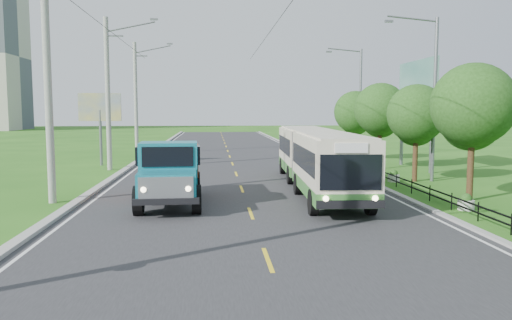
{
  "coord_description": "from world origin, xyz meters",
  "views": [
    {
      "loc": [
        -1.41,
        -12.77,
        3.93
      ],
      "look_at": [
        0.35,
        7.73,
        1.9
      ],
      "focal_mm": 35.0,
      "sensor_mm": 36.0,
      "label": 1
    }
  ],
  "objects": [
    {
      "name": "ground",
      "position": [
        0.0,
        0.0,
        0.0
      ],
      "size": [
        240.0,
        240.0,
        0.0
      ],
      "primitive_type": "plane",
      "color": "#235A15",
      "rests_on": "ground"
    },
    {
      "name": "road",
      "position": [
        0.0,
        20.0,
        0.01
      ],
      "size": [
        14.0,
        120.0,
        0.02
      ],
      "primitive_type": "cube",
      "color": "#28282B",
      "rests_on": "ground"
    },
    {
      "name": "curb_left",
      "position": [
        -7.2,
        20.0,
        0.07
      ],
      "size": [
        0.4,
        120.0,
        0.15
      ],
      "primitive_type": "cube",
      "color": "#9E9E99",
      "rests_on": "ground"
    },
    {
      "name": "curb_right",
      "position": [
        7.15,
        20.0,
        0.05
      ],
      "size": [
        0.3,
        120.0,
        0.1
      ],
      "primitive_type": "cube",
      "color": "#9E9E99",
      "rests_on": "ground"
    },
    {
      "name": "edge_line_left",
      "position": [
        -6.65,
        20.0,
        0.02
      ],
      "size": [
        0.12,
        120.0,
        0.0
      ],
      "primitive_type": "cube",
      "color": "silver",
      "rests_on": "road"
    },
    {
      "name": "edge_line_right",
      "position": [
        6.65,
        20.0,
        0.02
      ],
      "size": [
        0.12,
        120.0,
        0.0
      ],
      "primitive_type": "cube",
      "color": "silver",
      "rests_on": "road"
    },
    {
      "name": "centre_dash",
      "position": [
        0.0,
        0.0,
        0.02
      ],
      "size": [
        0.12,
        2.2,
        0.0
      ],
      "primitive_type": "cube",
      "color": "yellow",
      "rests_on": "road"
    },
    {
      "name": "railing_right",
      "position": [
        8.0,
        14.0,
        0.3
      ],
      "size": [
        0.04,
        40.0,
        0.6
      ],
      "primitive_type": "cube",
      "color": "black",
      "rests_on": "ground"
    },
    {
      "name": "pole_near",
      "position": [
        -8.26,
        9.0,
        5.09
      ],
      "size": [
        3.51,
        0.32,
        10.0
      ],
      "color": "gray",
      "rests_on": "ground"
    },
    {
      "name": "pole_mid",
      "position": [
        -8.26,
        21.0,
        5.09
      ],
      "size": [
        3.51,
        0.32,
        10.0
      ],
      "color": "gray",
      "rests_on": "ground"
    },
    {
      "name": "pole_far",
      "position": [
        -8.26,
        33.0,
        5.09
      ],
      "size": [
        3.51,
        0.32,
        10.0
      ],
      "color": "gray",
      "rests_on": "ground"
    },
    {
      "name": "tree_third",
      "position": [
        9.86,
        8.14,
        3.99
      ],
      "size": [
        3.6,
        3.62,
        6.0
      ],
      "color": "#382314",
      "rests_on": "ground"
    },
    {
      "name": "tree_fourth",
      "position": [
        9.86,
        14.14,
        3.59
      ],
      "size": [
        3.24,
        3.31,
        5.4
      ],
      "color": "#382314",
      "rests_on": "ground"
    },
    {
      "name": "tree_fifth",
      "position": [
        9.86,
        20.14,
        3.85
      ],
      "size": [
        3.48,
        3.52,
        5.8
      ],
      "color": "#382314",
      "rests_on": "ground"
    },
    {
      "name": "tree_back",
      "position": [
        9.86,
        26.14,
        3.65
      ],
      "size": [
        3.3,
        3.36,
        5.5
      ],
      "color": "#382314",
      "rests_on": "ground"
    },
    {
      "name": "streetlight_mid",
      "position": [
        10.64,
        14.0,
        4.9
      ],
      "size": [
        3.02,
        0.2,
        9.07
      ],
      "color": "slate",
      "rests_on": "ground"
    },
    {
      "name": "streetlight_far",
      "position": [
        10.64,
        28.0,
        4.9
      ],
      "size": [
        3.02,
        0.2,
        9.07
      ],
      "color": "slate",
      "rests_on": "ground"
    },
    {
      "name": "planter_near",
      "position": [
        8.6,
        6.0,
        0.29
      ],
      "size": [
        0.64,
        0.64,
        0.67
      ],
      "color": "silver",
      "rests_on": "ground"
    },
    {
      "name": "planter_mid",
      "position": [
        8.6,
        14.0,
        0.29
      ],
      "size": [
        0.64,
        0.64,
        0.67
      ],
      "color": "silver",
      "rests_on": "ground"
    },
    {
      "name": "planter_far",
      "position": [
        8.6,
        22.0,
        0.29
      ],
      "size": [
        0.64,
        0.64,
        0.67
      ],
      "color": "silver",
      "rests_on": "ground"
    },
    {
      "name": "billboard_left",
      "position": [
        -9.5,
        24.0,
        3.87
      ],
      "size": [
        3.0,
        0.2,
        5.2
      ],
      "color": "slate",
      "rests_on": "ground"
    },
    {
      "name": "billboard_right",
      "position": [
        12.3,
        20.0,
        5.34
      ],
      "size": [
        0.24,
        6.0,
        7.3
      ],
      "color": "slate",
      "rests_on": "ground"
    },
    {
      "name": "bus",
      "position": [
        3.69,
        11.54,
        1.74
      ],
      "size": [
        3.11,
        15.09,
        2.89
      ],
      "rotation": [
        0.0,
        0.0,
        -0.05
      ],
      "color": "#397B31",
      "rests_on": "ground"
    },
    {
      "name": "dump_truck",
      "position": [
        -3.23,
        8.3,
        1.52
      ],
      "size": [
        2.72,
        6.48,
        2.68
      ],
      "rotation": [
        0.0,
        0.0,
        0.04
      ],
      "color": "#167385",
      "rests_on": "ground"
    }
  ]
}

